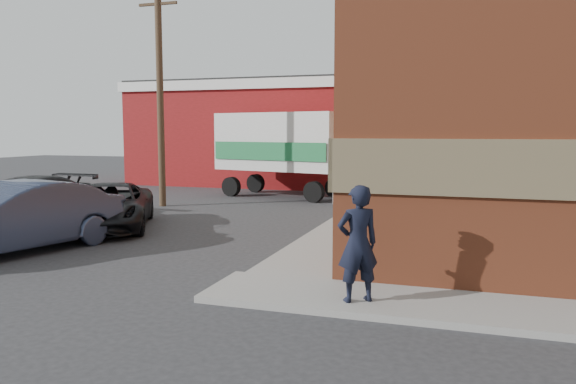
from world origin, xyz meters
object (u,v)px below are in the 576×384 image
Objects in this scene: warehouse at (287,133)px; man at (358,244)px; suv_a at (110,206)px; sedan at (17,218)px; utility_pole at (160,83)px; box_truck at (297,149)px; suv_b at (24,201)px.

man is (8.21, -21.21, -1.72)m from warehouse.
man reaches higher than suv_a.
sedan is (-8.66, 1.71, -0.24)m from man.
man is at bearing 5.23° from sedan.
utility_pole reaches higher than warehouse.
utility_pole is 1.15× the size of box_truck.
warehouse is 16.15m from suv_a.
warehouse reaches higher than man.
box_truck is at bearing 44.71° from utility_pole.
man is at bearing -58.68° from suv_a.
utility_pole is 1.76× the size of suv_b.
warehouse reaches higher than suv_a.
utility_pole is 4.62× the size of man.
sedan is 0.66× the size of box_truck.
sedan is at bearing -44.34° from man.
sedan is at bearing -91.32° from warehouse.
utility_pole is 6.56m from suv_a.
warehouse is at bearing -102.01° from man.
box_truck reaches higher than sedan.
utility_pole is at bearing 113.43° from sedan.
warehouse is at bearing 61.47° from suv_a.
suv_b is 11.20m from box_truck.
man is 10.01m from suv_a.
warehouse is at bearing 79.24° from suv_b.
suv_b is (-11.64, 5.10, -0.35)m from man.
sedan reaches higher than suv_a.
warehouse is 8.37× the size of man.
box_truck is (-5.51, 14.37, 1.05)m from man.
box_truck reaches higher than suv_b.
box_truck is (3.16, 12.66, 1.29)m from sedan.
utility_pole is at bearing 75.80° from suv_a.
utility_pole is at bearing -122.06° from box_truck.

